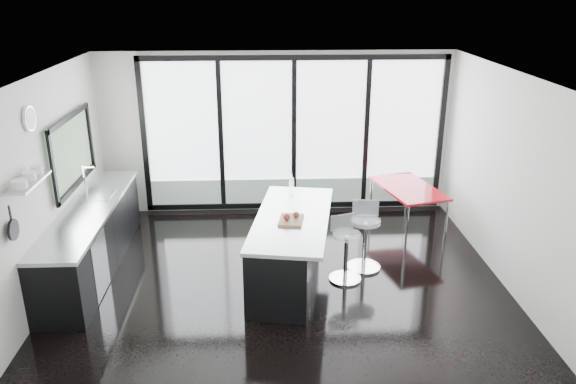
{
  "coord_description": "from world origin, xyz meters",
  "views": [
    {
      "loc": [
        -0.23,
        -6.89,
        3.86
      ],
      "look_at": [
        0.1,
        0.3,
        1.15
      ],
      "focal_mm": 35.0,
      "sensor_mm": 36.0,
      "label": 1
    }
  ],
  "objects_px": {
    "island": "(287,247)",
    "bar_stool_near": "(346,257)",
    "red_table": "(407,208)",
    "bar_stool_far": "(365,244)"
  },
  "relations": [
    {
      "from": "bar_stool_near",
      "to": "red_table",
      "type": "height_order",
      "value": "red_table"
    },
    {
      "from": "bar_stool_far",
      "to": "red_table",
      "type": "bearing_deg",
      "value": 61.66
    },
    {
      "from": "island",
      "to": "bar_stool_far",
      "type": "height_order",
      "value": "island"
    },
    {
      "from": "island",
      "to": "bar_stool_near",
      "type": "height_order",
      "value": "island"
    },
    {
      "from": "bar_stool_near",
      "to": "bar_stool_far",
      "type": "distance_m",
      "value": 0.45
    },
    {
      "from": "bar_stool_near",
      "to": "bar_stool_far",
      "type": "height_order",
      "value": "bar_stool_far"
    },
    {
      "from": "island",
      "to": "red_table",
      "type": "xyz_separation_m",
      "value": [
        2.04,
        1.56,
        -0.1
      ]
    },
    {
      "from": "island",
      "to": "bar_stool_near",
      "type": "distance_m",
      "value": 0.81
    },
    {
      "from": "island",
      "to": "bar_stool_far",
      "type": "distance_m",
      "value": 1.14
    },
    {
      "from": "bar_stool_near",
      "to": "bar_stool_far",
      "type": "xyz_separation_m",
      "value": [
        0.31,
        0.32,
        0.03
      ]
    }
  ]
}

